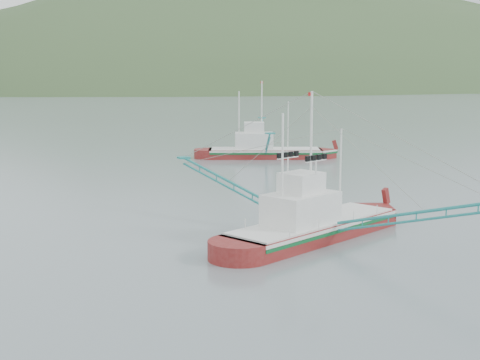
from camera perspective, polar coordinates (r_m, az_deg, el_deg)
name	(u,v)px	position (r m, az deg, el deg)	size (l,w,h in m)	color
ground	(282,245)	(41.65, 3.58, -5.52)	(1200.00, 1200.00, 0.00)	slate
main_boat	(313,207)	(42.86, 6.27, -2.35)	(14.24, 24.13, 10.14)	maroon
bg_boat_right	(264,141)	(84.11, 2.10, 3.33)	(14.87, 24.28, 10.41)	maroon
headland_right	(283,88)	(532.87, 3.68, 7.85)	(684.00, 432.00, 306.00)	#334C27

